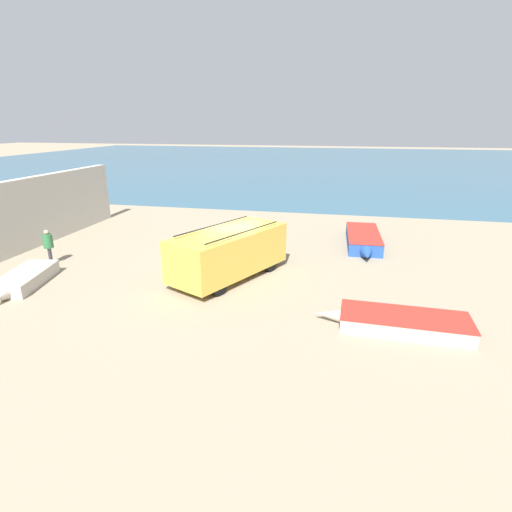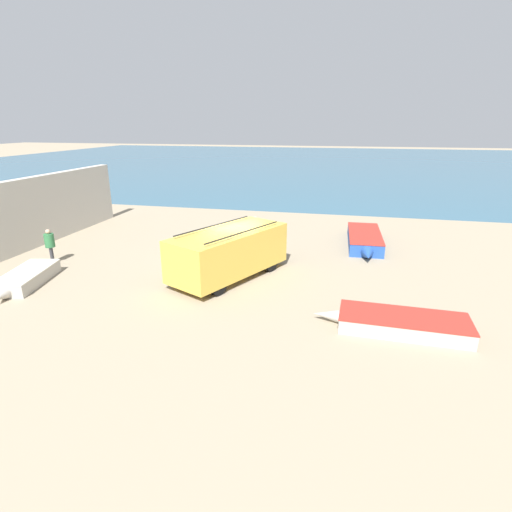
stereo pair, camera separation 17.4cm
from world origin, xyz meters
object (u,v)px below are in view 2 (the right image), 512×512
Objects in this scene: fishing_rowboat_2 at (365,240)px; fisherman_0 at (50,243)px; fishing_rowboat_0 at (399,323)px; fishing_rowboat_1 at (26,278)px; parked_van at (229,252)px; fisherman_1 at (255,228)px.

fishing_rowboat_2 is 3.39× the size of fisherman_0.
fishing_rowboat_1 reaches higher than fishing_rowboat_0.
parked_van reaches higher than fishing_rowboat_1.
fishing_rowboat_1 is 10.78m from fisherman_1.
fishing_rowboat_1 is 2.33× the size of fisherman_0.
fisherman_0 reaches higher than fishing_rowboat_1.
fishing_rowboat_2 is at bearing -37.55° from fisherman_1.
fisherman_1 reaches higher than fishing_rowboat_1.
fisherman_0 is (-14.36, -6.08, 0.64)m from fishing_rowboat_2.
fishing_rowboat_0 is 9.22m from fishing_rowboat_2.
parked_van is 7.38m from fishing_rowboat_0.
fishing_rowboat_0 is 2.96× the size of fisherman_1.
parked_van reaches higher than fishing_rowboat_0.
fisherman_0 is 1.00× the size of fisherman_1.
fisherman_1 is (-6.47, 7.87, 0.73)m from fishing_rowboat_0.
fisherman_0 is at bearing -68.62° from fishing_rowboat_2.
fishing_rowboat_0 is 0.87× the size of fishing_rowboat_2.
fisherman_1 is (0.08, 4.59, -0.14)m from parked_van.
fisherman_1 is at bearing -48.37° from fishing_rowboat_0.
fisherman_1 is (-5.68, -1.31, 0.64)m from fishing_rowboat_2.
fishing_rowboat_2 is at bearing 109.94° from fishing_rowboat_1.
fishing_rowboat_1 is at bearing 135.03° from parked_van.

